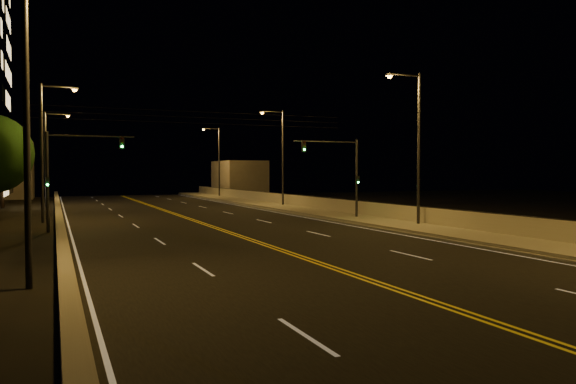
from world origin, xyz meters
name	(u,v)px	position (x,y,z in m)	size (l,w,h in m)	color
ground	(518,332)	(0.00, 0.00, 0.00)	(160.00, 160.00, 0.00)	black
road	(241,236)	(0.00, 20.00, 0.01)	(18.00, 120.00, 0.02)	black
sidewalk	(405,227)	(10.80, 20.00, 0.15)	(3.60, 120.00, 0.30)	gray
curb	(380,229)	(8.93, 20.00, 0.07)	(0.14, 120.00, 0.15)	gray
parapet_wall	(427,215)	(12.45, 20.00, 0.80)	(0.30, 120.00, 1.00)	#A7A18B
jersey_barrier	(61,237)	(-9.17, 20.00, 0.37)	(0.45, 120.00, 0.75)	#A7A18B
distant_building_right	(239,178)	(16.50, 71.86, 2.63)	(6.00, 10.00, 5.26)	gray
distant_building_left	(1,170)	(-16.00, 74.82, 3.88)	(8.00, 8.00, 7.76)	gray
parapet_rail	(427,207)	(12.45, 20.00, 1.33)	(0.06, 0.06, 120.00)	black
lane_markings	(241,236)	(0.00, 19.93, 0.02)	(17.32, 116.00, 0.00)	silver
streetlight_1	(415,140)	(11.54, 20.05, 5.59)	(2.55, 0.28, 9.74)	#2D2D33
streetlight_2	(280,152)	(11.54, 42.74, 5.59)	(2.55, 0.28, 9.74)	#2D2D33
streetlight_3	(217,158)	(11.54, 66.19, 5.59)	(2.55, 0.28, 9.74)	#2D2D33
streetlight_4	(36,105)	(-9.94, 9.36, 5.59)	(2.55, 0.28, 9.74)	#2D2D33
streetlight_5	(46,143)	(-9.94, 33.51, 5.59)	(2.55, 0.28, 9.74)	#2D2D33
streetlight_6	(48,153)	(-9.94, 53.70, 5.59)	(2.55, 0.28, 9.74)	#2D2D33
traffic_signal_right	(344,169)	(9.98, 26.48, 3.77)	(5.11, 0.31, 5.93)	#2D2D33
traffic_signal_left	(66,169)	(-8.78, 26.48, 3.77)	(5.11, 0.31, 5.93)	#2D2D33
overhead_wires	(199,117)	(0.00, 29.50, 7.40)	(22.00, 0.03, 0.83)	black
tree_2	(2,161)	(-14.21, 53.14, 4.64)	(5.44, 5.44, 7.37)	black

